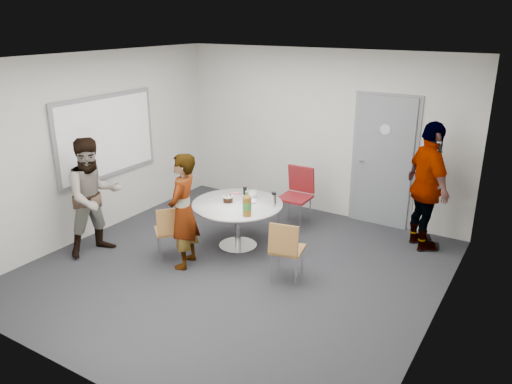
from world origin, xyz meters
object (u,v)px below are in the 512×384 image
Objects in this scene: door at (383,162)px; chair_near_right at (286,246)px; chair_far at (298,190)px; person_right at (428,187)px; person_left at (94,197)px; whiteboard at (107,137)px; table at (239,209)px; person_main at (183,211)px; chair_near_left at (170,228)px.

chair_near_right is (-0.39, -2.45, -0.53)m from door.
chair_far is at bearing -145.53° from door.
person_right is (1.20, 1.92, 0.43)m from chair_near_right.
chair_near_right is 1.84m from chair_far.
chair_near_right is 0.49× the size of person_left.
whiteboard reaches higher than table.
person_main is at bearing -179.36° from chair_near_right.
chair_far is 0.58× the size of person_left.
whiteboard reaches higher than person_right.
person_left is at bearing 84.25° from person_right.
person_left is at bearing -93.20° from person_main.
chair_far is at bearing 31.83° from whiteboard.
person_left is (-3.05, -3.06, -0.20)m from door.
table is at bearing 72.92° from chair_far.
person_right is (2.82, 2.20, 0.45)m from chair_near_left.
chair_far is (2.47, 1.53, -0.86)m from whiteboard.
whiteboard is 1.03× the size of person_right.
person_right is (4.37, 1.75, -0.53)m from whiteboard.
chair_near_left is (-0.58, -0.82, -0.12)m from table.
person_main is at bearing -122.37° from door.
person_right is at bearing 46.28° from chair_near_right.
chair_far is 0.52× the size of person_right.
chair_near_right reaches higher than chair_near_left.
whiteboard is (-3.56, -2.28, 0.42)m from door.
table is (2.13, 0.37, -0.86)m from whiteboard.
person_main is (-0.31, -0.83, 0.19)m from table.
person_main is at bearing -51.84° from chair_near_left.
chair_near_left is 0.42× the size of person_right.
person_right is (3.86, 2.53, 0.10)m from person_left.
person_right reaches higher than chair_near_left.
door is 2.21× the size of chair_far.
chair_near_left is 3.60m from person_right.
person_main is (1.82, -0.46, -0.68)m from whiteboard.
whiteboard is 4.74m from person_right.
person_left is at bearing -56.87° from whiteboard.
chair_near_right is (1.04, -0.54, -0.09)m from table.
chair_near_right is at bearing -98.94° from door.
person_left is at bearing -134.86° from door.
chair_near_left is 0.96× the size of chair_near_right.
whiteboard is 3.32m from chair_near_right.
whiteboard is 1.89m from chair_near_left.
door is 0.98m from person_right.
chair_near_right is at bearing 111.57° from chair_far.
whiteboard is 1.15× the size of person_left.
chair_near_left is at bearing -54.15° from person_left.
person_right is (0.81, -0.53, -0.10)m from door.
table reaches higher than chair_far.
door is 2.60× the size of chair_near_right.
chair_near_left is at bearing 64.22° from chair_far.
person_main is at bearing -110.60° from table.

